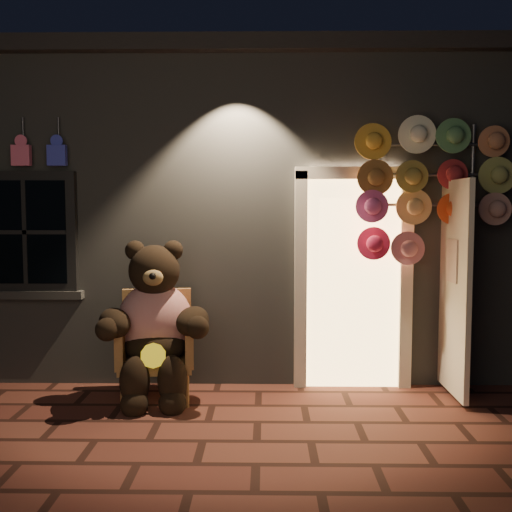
{
  "coord_description": "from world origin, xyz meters",
  "views": [
    {
      "loc": [
        0.48,
        -4.47,
        1.79
      ],
      "look_at": [
        0.39,
        1.0,
        1.35
      ],
      "focal_mm": 42.0,
      "sensor_mm": 36.0,
      "label": 1
    }
  ],
  "objects": [
    {
      "name": "ground",
      "position": [
        0.0,
        0.0,
        0.0
      ],
      "size": [
        60.0,
        60.0,
        0.0
      ],
      "primitive_type": "plane",
      "color": "brown",
      "rests_on": "ground"
    },
    {
      "name": "shop_building",
      "position": [
        0.0,
        3.99,
        1.74
      ],
      "size": [
        7.3,
        5.95,
        3.51
      ],
      "color": "slate",
      "rests_on": "ground"
    },
    {
      "name": "wicker_armchair",
      "position": [
        -0.55,
        1.09,
        0.5
      ],
      "size": [
        0.76,
        0.7,
        1.01
      ],
      "rotation": [
        0.0,
        0.0,
        0.13
      ],
      "color": "#A87C41",
      "rests_on": "ground"
    },
    {
      "name": "teddy_bear",
      "position": [
        -0.54,
        0.96,
        0.72
      ],
      "size": [
        1.1,
        0.91,
        1.53
      ],
      "rotation": [
        0.0,
        0.0,
        0.13
      ],
      "color": "#A81411",
      "rests_on": "ground"
    },
    {
      "name": "hat_rack",
      "position": [
        2.04,
        1.28,
        1.99
      ],
      "size": [
        1.48,
        0.22,
        2.61
      ],
      "color": "#59595E",
      "rests_on": "ground"
    }
  ]
}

